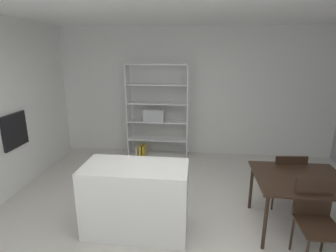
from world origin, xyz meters
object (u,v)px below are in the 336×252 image
object	(u,v)px
dining_table	(300,183)
dining_chair_near	(316,214)
open_bookshelf	(155,116)
kitchen_island	(136,199)
dining_chair_far	(286,175)
built_in_oven	(15,130)

from	to	relation	value
dining_table	dining_chair_near	world-z (taller)	dining_chair_near
open_bookshelf	dining_table	distance (m)	3.21
open_bookshelf	dining_table	world-z (taller)	open_bookshelf
kitchen_island	dining_table	xyz separation A→B (m)	(2.07, 0.25, 0.22)
dining_chair_far	dining_chair_near	xyz separation A→B (m)	(-0.01, -1.03, 0.03)
kitchen_island	dining_chair_far	bearing A→B (deg)	20.40
dining_chair_near	kitchen_island	bearing A→B (deg)	171.63
dining_table	dining_chair_far	xyz separation A→B (m)	(0.01, 0.52, -0.15)
built_in_oven	kitchen_island	bearing A→B (deg)	-21.30
dining_chair_far	dining_chair_near	distance (m)	1.03
built_in_oven	kitchen_island	xyz separation A→B (m)	(2.19, -0.86, -0.59)
kitchen_island	dining_chair_far	world-z (taller)	kitchen_island
open_bookshelf	dining_chair_near	xyz separation A→B (m)	(2.22, -2.81, -0.39)
dining_table	dining_chair_near	distance (m)	0.52
kitchen_island	open_bookshelf	distance (m)	2.61
dining_chair_far	kitchen_island	bearing A→B (deg)	15.21
built_in_oven	open_bookshelf	size ratio (longest dim) A/B	0.28
built_in_oven	dining_chair_far	bearing A→B (deg)	-1.10
dining_chair_near	dining_chair_far	bearing A→B (deg)	88.20
open_bookshelf	dining_chair_near	distance (m)	3.61
open_bookshelf	dining_chair_far	distance (m)	2.89
built_in_oven	dining_chair_near	size ratio (longest dim) A/B	0.60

